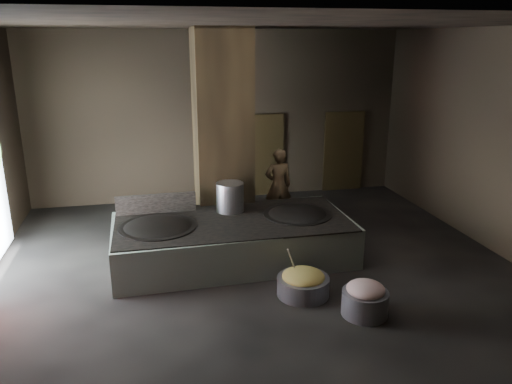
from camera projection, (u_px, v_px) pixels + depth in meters
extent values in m
cube|color=black|center=(254.00, 266.00, 9.87)|extent=(10.00, 9.00, 0.10)
cube|color=black|center=(254.00, 21.00, 8.52)|extent=(10.00, 9.00, 0.10)
cube|color=black|center=(219.00, 117.00, 13.44)|extent=(10.00, 0.10, 4.50)
cube|color=black|center=(351.00, 249.00, 4.95)|extent=(10.00, 0.10, 4.50)
cube|color=black|center=(494.00, 141.00, 10.23)|extent=(0.10, 9.00, 4.50)
cube|color=black|center=(223.00, 134.00, 10.91)|extent=(1.20, 1.20, 4.50)
cube|color=#B1C4B1|center=(233.00, 240.00, 9.97)|extent=(4.71, 2.35, 0.81)
cube|color=black|center=(232.00, 221.00, 9.85)|extent=(4.55, 2.18, 0.03)
ellipsoid|color=black|center=(158.00, 230.00, 9.52)|extent=(1.47, 1.47, 0.40)
cylinder|color=black|center=(158.00, 227.00, 9.50)|extent=(1.50, 1.50, 0.05)
ellipsoid|color=black|center=(297.00, 218.00, 10.19)|extent=(1.36, 1.36, 0.38)
cylinder|color=black|center=(297.00, 215.00, 10.17)|extent=(1.39, 1.39, 0.05)
cylinder|color=silver|center=(230.00, 197.00, 10.28)|extent=(0.57, 0.57, 0.61)
cube|color=black|center=(156.00, 204.00, 10.18)|extent=(1.62, 0.11, 0.40)
imported|color=olive|center=(278.00, 185.00, 11.96)|extent=(0.66, 0.43, 1.79)
cylinder|color=slate|center=(303.00, 286.00, 8.61)|extent=(1.20, 1.20, 0.33)
ellipsoid|color=#84994A|center=(303.00, 276.00, 8.55)|extent=(0.74, 0.74, 0.23)
cylinder|color=silver|center=(293.00, 263.00, 8.60)|extent=(0.29, 0.25, 0.64)
cylinder|color=slate|center=(365.00, 303.00, 7.98)|extent=(0.83, 0.83, 0.41)
ellipsoid|color=#B16D6A|center=(366.00, 289.00, 7.91)|extent=(0.62, 0.62, 0.24)
cube|color=black|center=(263.00, 157.00, 13.93)|extent=(1.18, 0.08, 2.38)
cube|color=#8C6647|center=(268.00, 158.00, 13.96)|extent=(0.90, 0.04, 2.12)
cube|color=black|center=(343.00, 153.00, 14.43)|extent=(1.18, 0.08, 2.38)
cube|color=#8C6647|center=(341.00, 153.00, 14.57)|extent=(0.75, 0.04, 1.78)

